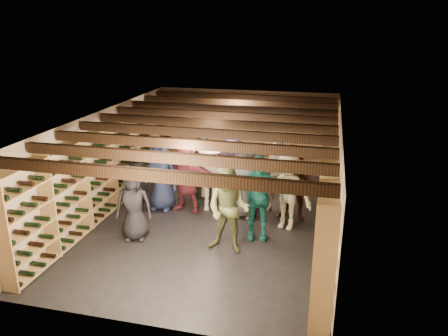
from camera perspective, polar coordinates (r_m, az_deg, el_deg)
ground at (r=10.41m, az=-1.40°, el=-6.37°), size 8.00×8.00×0.00m
walls at (r=9.96m, az=-1.45°, el=-0.10°), size 5.52×8.02×2.40m
ceiling at (r=9.64m, az=-1.51°, el=6.67°), size 5.50×8.00×0.01m
ceiling_joists at (r=9.67m, az=-1.50°, el=5.85°), size 5.40×7.12×0.18m
wine_rack_left at (r=10.92m, az=-14.58°, el=0.31°), size 0.32×7.50×2.15m
wine_rack_right at (r=9.69m, az=13.41°, el=-1.95°), size 0.32×7.50×2.15m
wine_rack_back at (r=13.58m, az=2.76°, el=4.46°), size 4.70×0.30×2.15m
crate_stack_left at (r=11.41m, az=0.88°, el=-2.19°), size 0.56×0.44×0.68m
crate_stack_right at (r=11.56m, az=-1.72°, el=-2.36°), size 0.52×0.36×0.51m
crate_loose at (r=12.51m, az=4.36°, el=-1.57°), size 0.56×0.44×0.17m
person_0 at (r=9.30m, az=-11.73°, el=-4.79°), size 0.85×0.66×1.53m
person_1 at (r=10.67m, az=-11.19°, el=-1.62°), size 0.62×0.47×1.54m
person_2 at (r=8.58m, az=0.59°, el=-5.39°), size 0.96×0.80×1.81m
person_3 at (r=9.62m, az=8.26°, el=-3.01°), size 1.27×0.93×1.77m
person_4 at (r=9.12m, az=4.36°, el=-3.85°), size 1.12×0.57×1.84m
person_5 at (r=10.48m, az=-4.96°, el=-1.04°), size 1.70×0.81×1.76m
person_6 at (r=10.62m, az=-8.27°, el=-0.82°), size 0.92×0.63×1.79m
person_7 at (r=10.37m, az=6.86°, el=-1.25°), size 0.77×0.66×1.79m
person_8 at (r=10.11m, az=9.43°, el=-2.14°), size 0.96×0.82×1.72m
person_9 at (r=10.48m, az=-1.79°, el=-1.03°), size 1.26×0.92×1.75m
person_10 at (r=10.95m, az=-2.76°, el=0.24°), size 1.20×0.77×1.89m
person_11 at (r=11.22m, az=1.08°, el=0.30°), size 1.69×0.93×1.74m
person_12 at (r=10.12m, az=2.92°, el=-1.73°), size 0.98×0.78×1.76m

